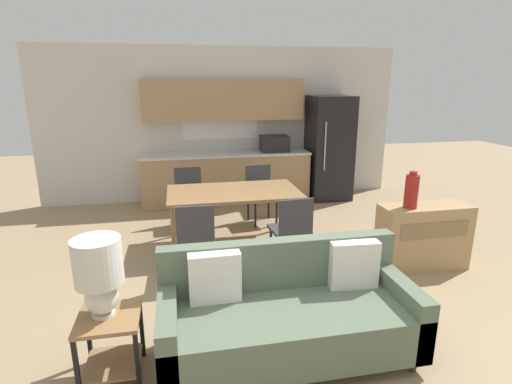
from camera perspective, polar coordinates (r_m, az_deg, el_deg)
The scene contains 14 objects.
ground_plane at distance 3.45m, azimuth 5.58°, elevation -22.33°, with size 20.00×20.00×0.00m, color #9E8460.
wall_back at distance 7.31m, azimuth -4.76°, elevation 9.59°, with size 6.40×0.07×2.70m.
kitchen_counter at distance 7.09m, azimuth -4.23°, elevation 5.25°, with size 2.95×0.65×2.15m.
refrigerator at distance 7.43m, azimuth 10.38°, elevation 6.20°, with size 0.74×0.74×1.86m.
dining_table at distance 5.20m, azimuth -3.22°, elevation -0.42°, with size 1.70×0.96×0.74m.
couch at distance 3.29m, azimuth 4.43°, elevation -16.90°, with size 1.96×0.80×0.87m.
side_table at distance 3.23m, azimuth -20.07°, elevation -18.84°, with size 0.43×0.43×0.51m.
table_lamp at distance 3.01m, azimuth -21.54°, elevation -10.49°, with size 0.33×0.33×0.58m.
credenza at distance 5.02m, azimuth 22.74°, elevation -5.91°, with size 1.03×0.39×0.76m.
vase at distance 4.69m, azimuth 21.33°, elevation 0.13°, with size 0.15×0.15×0.41m.
dining_chair_near_right at distance 4.60m, azimuth 5.12°, elevation -5.12°, with size 0.45×0.45×0.87m.
dining_chair_far_left at distance 6.04m, azimuth -9.52°, elevation -0.20°, with size 0.45×0.45×0.87m.
dining_chair_near_left at distance 4.40m, azimuth -8.64°, elevation -6.20°, with size 0.43×0.43×0.87m.
dining_chair_far_right at distance 6.10m, azimuth 0.68°, elevation 0.21°, with size 0.47×0.47×0.87m.
Camera 1 is at (-0.83, -2.59, 2.12)m, focal length 28.00 mm.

